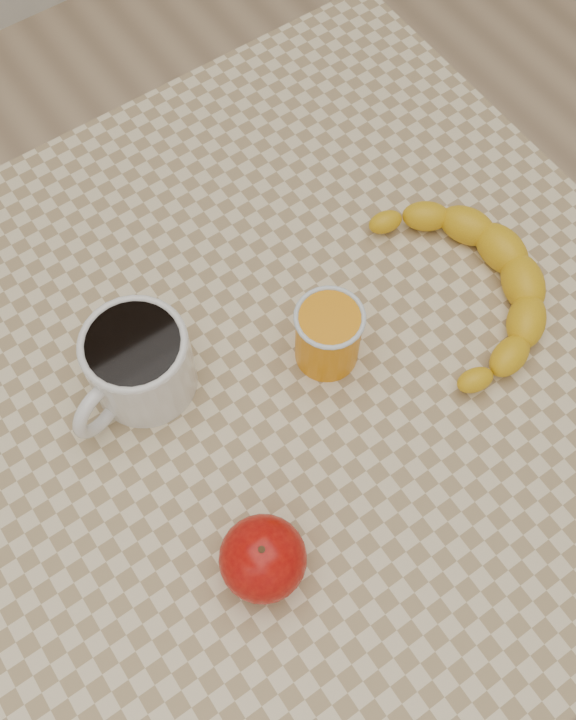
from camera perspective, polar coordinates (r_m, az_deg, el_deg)
ground at (r=1.52m, az=0.00°, el=-12.74°), size 3.00×3.00×0.00m
table at (r=0.89m, az=0.00°, el=-2.98°), size 0.80×0.80×0.75m
coffee_mug at (r=0.77m, az=-10.68°, el=-0.20°), size 0.15×0.13×0.09m
orange_juice_glass at (r=0.78m, az=2.87°, el=1.78°), size 0.07×0.07×0.08m
apple at (r=0.71m, az=-1.80°, el=-13.93°), size 0.10×0.10×0.07m
banana at (r=0.85m, az=12.64°, el=5.11°), size 0.38×0.40×0.04m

